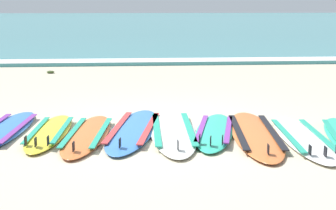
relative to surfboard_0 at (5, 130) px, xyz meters
name	(u,v)px	position (x,y,z in m)	size (l,w,h in m)	color
ground_plane	(165,129)	(2.22, 0.02, -0.04)	(80.00, 80.00, 0.00)	#C1B599
sea	(137,21)	(2.22, 36.92, 0.01)	(80.00, 60.00, 0.10)	teal
wave_foam_strip	(148,62)	(2.22, 7.38, 0.02)	(80.00, 0.92, 0.11)	white
surfboard_0	(5,130)	(0.00, 0.00, 0.00)	(0.73, 2.27, 0.18)	#3875CC
surfboard_1	(50,132)	(0.64, -0.16, 0.00)	(0.58, 1.99, 0.18)	yellow
surfboard_2	(87,134)	(1.16, -0.31, 0.00)	(0.74, 2.18, 0.18)	orange
surfboard_3	(134,129)	(1.78, -0.10, 0.00)	(1.02, 2.51, 0.18)	#3875CC
surfboard_4	(173,131)	(2.32, -0.21, 0.00)	(0.67, 2.50, 0.18)	silver
surfboard_5	(215,131)	(2.90, -0.26, 0.00)	(0.96, 2.10, 0.18)	#2DB793
surfboard_6	(255,134)	(3.42, -0.43, 0.00)	(0.87, 2.56, 0.18)	orange
surfboard_7	(303,137)	(4.00, -0.66, 0.00)	(0.71, 2.30, 0.18)	white
seaweed_clump_near_shoreline	(51,72)	(-0.30, 5.65, 0.00)	(0.19, 0.15, 0.07)	#384723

